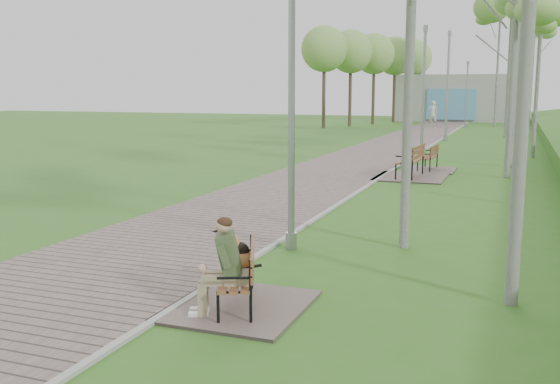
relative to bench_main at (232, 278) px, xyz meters
The scene contains 16 objects.
ground 0.75m from the bench_main, 166.10° to the right, with size 120.00×120.00×0.00m, color #366C1E.
walkway 21.48m from the bench_main, 96.35° to the left, with size 3.50×67.00×0.04m, color #685A54.
kerb 21.36m from the bench_main, 91.67° to the left, with size 0.10×67.00×0.05m, color #999993.
building_north 50.89m from the bench_main, 92.39° to the left, with size 10.00×5.20×4.00m.
bench_main is the anchor object (origin of this frame).
bench_second 12.38m from the bench_main, 89.19° to the left, with size 2.05×2.28×1.26m.
bench_third 14.46m from the bench_main, 88.26° to the left, with size 1.71×1.90×1.05m.
lamp_post_near 3.54m from the bench_main, 95.65° to the left, with size 0.19×0.19×4.86m.
lamp_post_second 17.93m from the bench_main, 90.83° to the left, with size 0.20×0.20×5.06m.
lamp_post_third 27.43m from the bench_main, 90.72° to the left, with size 0.22×0.22×5.70m.
lamp_post_far 40.47m from the bench_main, 90.45° to the left, with size 0.18×0.18×4.72m.
pedestrian_near 41.53m from the bench_main, 93.81° to the left, with size 0.69×0.45×1.89m, color silver.
birch_mid_c 19.30m from the bench_main, 80.45° to the left, with size 2.36×2.36×6.80m.
birch_far_b 31.44m from the bench_main, 85.16° to the left, with size 2.86×2.86×8.40m.
birch_distant_a 42.99m from the bench_main, 87.79° to the left, with size 2.72×2.72×10.54m.
birch_distant_b 50.92m from the bench_main, 85.28° to the left, with size 2.42×2.42×9.71m.
Camera 1 is at (3.75, -6.45, 2.62)m, focal length 40.00 mm.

